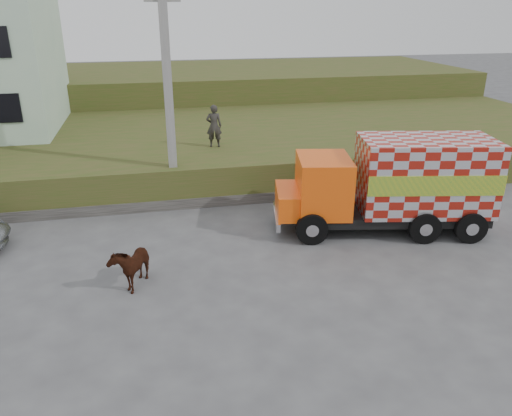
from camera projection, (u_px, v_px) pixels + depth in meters
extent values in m
plane|color=#474749|center=(219.00, 256.00, 15.08)|extent=(120.00, 120.00, 0.00)
cube|color=#354A18|center=(188.00, 147.00, 23.86)|extent=(40.00, 12.00, 1.50)
cube|color=#354A18|center=(173.00, 92.00, 34.45)|extent=(40.00, 12.00, 3.00)
cube|color=#595651|center=(149.00, 205.00, 18.42)|extent=(16.00, 0.50, 0.40)
cube|color=gray|center=(169.00, 98.00, 17.55)|extent=(0.30, 0.30, 8.00)
cube|color=gray|center=(162.00, 0.00, 16.35)|extent=(1.20, 0.12, 0.12)
cube|color=black|center=(387.00, 213.00, 16.70)|extent=(6.51, 3.16, 0.32)
cube|color=#F4510C|center=(323.00, 185.00, 16.27)|extent=(2.02, 2.38, 1.83)
cube|color=#F4510C|center=(291.00, 201.00, 16.46)|extent=(1.27, 2.07, 0.83)
cube|color=silver|center=(425.00, 175.00, 16.22)|extent=(4.56, 2.96, 2.38)
cube|color=yellow|center=(437.00, 186.00, 15.18)|extent=(4.15, 0.84, 0.64)
cube|color=yellow|center=(414.00, 165.00, 17.26)|extent=(4.15, 0.84, 0.64)
cube|color=silver|center=(276.00, 216.00, 16.66)|extent=(0.54, 2.10, 0.28)
cylinder|color=black|center=(312.00, 229.00, 15.70)|extent=(1.05, 0.51, 1.01)
cylinder|color=black|center=(304.00, 204.00, 17.66)|extent=(1.05, 0.51, 1.01)
cylinder|color=black|center=(424.00, 228.00, 15.77)|extent=(1.05, 0.51, 1.01)
cylinder|color=black|center=(405.00, 203.00, 17.73)|extent=(1.05, 0.51, 1.01)
cylinder|color=black|center=(470.00, 227.00, 15.80)|extent=(1.05, 0.51, 1.01)
cylinder|color=black|center=(445.00, 203.00, 17.76)|extent=(1.05, 0.51, 1.01)
imported|color=black|center=(131.00, 264.00, 13.33)|extent=(1.20, 1.62, 1.24)
imported|color=#2B2826|center=(214.00, 126.00, 20.76)|extent=(0.70, 0.50, 1.77)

